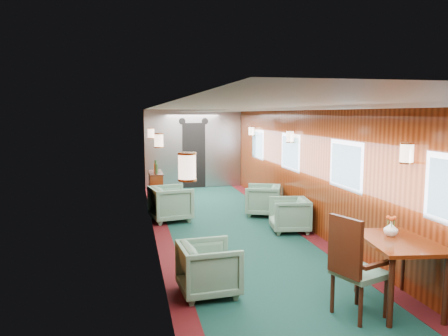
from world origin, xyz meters
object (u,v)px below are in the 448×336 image
(side_chair, at_px, (353,263))
(armchair_right_far, at_px, (263,200))
(dining_table, at_px, (399,251))
(armchair_right_near, at_px, (289,215))
(armchair_left_near, at_px, (209,269))
(credenza, at_px, (156,190))
(armchair_left_far, at_px, (171,203))

(side_chair, distance_m, armchair_right_far, 5.02)
(dining_table, bearing_deg, armchair_right_near, 99.05)
(armchair_left_near, xyz_separation_m, armchair_right_near, (2.05, 2.59, -0.00))
(credenza, relative_size, armchair_right_near, 1.61)
(armchair_right_near, height_order, armchair_right_far, armchair_right_far)
(armchair_left_near, distance_m, armchair_right_near, 3.30)
(credenza, bearing_deg, side_chair, -73.46)
(dining_table, distance_m, armchair_left_far, 5.28)
(side_chair, bearing_deg, armchair_right_far, 64.78)
(side_chair, relative_size, armchair_right_far, 1.53)
(armchair_left_far, relative_size, armchair_right_near, 1.14)
(side_chair, xyz_separation_m, armchair_left_near, (-1.46, 0.97, -0.30))
(dining_table, relative_size, armchair_right_far, 1.56)
(credenza, relative_size, armchair_left_far, 1.42)
(dining_table, height_order, armchair_left_near, dining_table)
(credenza, bearing_deg, dining_table, -67.59)
(credenza, height_order, armchair_left_far, credenza)
(armchair_left_far, relative_size, armchair_right_far, 1.08)
(armchair_right_near, bearing_deg, armchair_right_far, -167.19)
(side_chair, height_order, armchair_right_near, side_chair)
(armchair_right_near, bearing_deg, dining_table, 9.95)
(armchair_left_near, distance_m, armchair_right_far, 4.47)
(armchair_left_near, bearing_deg, armchair_right_near, -43.00)
(armchair_right_far, bearing_deg, credenza, -95.23)
(dining_table, xyz_separation_m, armchair_right_far, (-0.16, 4.86, -0.34))
(side_chair, height_order, armchair_right_far, side_chair)
(armchair_left_far, bearing_deg, side_chair, -173.48)
(side_chair, xyz_separation_m, credenza, (-1.82, 6.14, -0.17))
(credenza, bearing_deg, armchair_left_near, -85.92)
(dining_table, distance_m, side_chair, 0.67)
(armchair_left_near, xyz_separation_m, armchair_right_far, (1.95, 4.02, 0.01))
(armchair_left_far, distance_m, armchair_right_far, 2.07)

